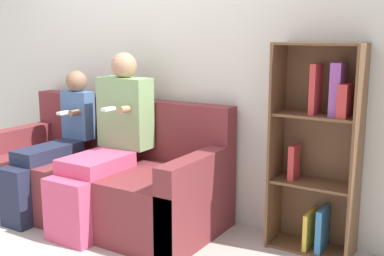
# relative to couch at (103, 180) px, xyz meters

# --- Properties ---
(ground_plane) EXTENTS (14.00, 14.00, 0.00)m
(ground_plane) POSITION_rel_couch_xyz_m (0.13, -0.54, -0.31)
(ground_plane) COLOR #BCB2A8
(back_wall) EXTENTS (10.00, 0.06, 2.55)m
(back_wall) POSITION_rel_couch_xyz_m (0.13, 0.47, 0.97)
(back_wall) COLOR silver
(back_wall) RESTS_ON ground_plane
(couch) EXTENTS (2.01, 0.88, 0.94)m
(couch) POSITION_rel_couch_xyz_m (0.00, 0.00, 0.00)
(couch) COLOR maroon
(couch) RESTS_ON ground_plane
(adult_seated) EXTENTS (0.43, 0.83, 1.34)m
(adult_seated) POSITION_rel_couch_xyz_m (0.14, -0.09, 0.38)
(adult_seated) COLOR #DB4C75
(adult_seated) RESTS_ON ground_plane
(child_seated) EXTENTS (0.29, 0.85, 1.17)m
(child_seated) POSITION_rel_couch_xyz_m (-0.42, -0.13, 0.28)
(child_seated) COLOR #232842
(child_seated) RESTS_ON ground_plane
(bookshelf) EXTENTS (0.57, 0.29, 1.42)m
(bookshelf) POSITION_rel_couch_xyz_m (1.67, 0.32, 0.42)
(bookshelf) COLOR brown
(bookshelf) RESTS_ON ground_plane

